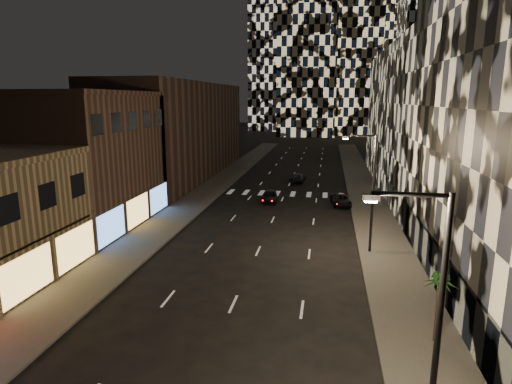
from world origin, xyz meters
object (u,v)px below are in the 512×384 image
(streetlight_near, at_px, (431,316))
(streetlight_far, at_px, (370,185))
(car_dark_oncoming, at_px, (298,178))
(car_dark_rightlane, at_px, (341,200))
(palm_tree, at_px, (440,285))
(car_dark_midlane, at_px, (270,196))

(streetlight_near, distance_m, streetlight_far, 20.00)
(streetlight_near, bearing_deg, car_dark_oncoming, 98.70)
(streetlight_far, distance_m, car_dark_rightlane, 15.80)
(car_dark_oncoming, bearing_deg, streetlight_far, 108.45)
(streetlight_near, bearing_deg, palm_tree, 73.47)
(car_dark_midlane, bearing_deg, streetlight_near, -79.90)
(streetlight_near, relative_size, car_dark_rightlane, 2.09)
(car_dark_midlane, xyz_separation_m, car_dark_oncoming, (2.31, 12.61, -0.04))
(streetlight_near, xyz_separation_m, car_dark_midlane, (-9.65, 35.36, -4.66))
(car_dark_midlane, bearing_deg, streetlight_far, -63.03)
(car_dark_oncoming, distance_m, palm_tree, 41.54)
(streetlight_far, height_order, car_dark_midlane, streetlight_far)
(streetlight_near, distance_m, car_dark_oncoming, 48.76)
(car_dark_midlane, relative_size, palm_tree, 1.15)
(streetlight_far, bearing_deg, car_dark_rightlane, 96.02)
(streetlight_far, bearing_deg, streetlight_near, -90.00)
(streetlight_far, relative_size, car_dark_oncoming, 2.01)
(streetlight_near, height_order, palm_tree, streetlight_near)
(streetlight_near, xyz_separation_m, palm_tree, (2.26, 7.63, -2.31))
(car_dark_midlane, xyz_separation_m, palm_tree, (11.91, -27.74, 2.35))
(car_dark_rightlane, bearing_deg, car_dark_oncoming, 107.45)
(car_dark_oncoming, bearing_deg, palm_tree, 107.14)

